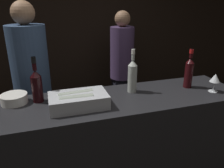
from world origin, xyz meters
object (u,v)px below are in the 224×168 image
Objects in this scene: ice_bin_with_bottles at (78,100)px; red_wine_bottle_tall at (189,72)px; bowl_white at (14,99)px; red_wine_bottle_black_foil at (37,84)px; person_blond_tee at (122,65)px; wine_glass at (215,79)px; white_wine_bottle at (132,75)px; person_in_hoodie at (33,85)px.

red_wine_bottle_tall is at bearing 5.86° from ice_bin_with_bottles.
bowl_white is 0.21m from red_wine_bottle_black_foil.
person_blond_tee is (1.11, 1.15, -0.25)m from red_wine_bottle_black_foil.
wine_glass is 0.22m from red_wine_bottle_tall.
bowl_white is at bearing -147.68° from person_blond_tee.
ice_bin_with_bottles is 1.19× the size of red_wine_bottle_black_foil.
white_wine_bottle is at bearing 162.68° from wine_glass.
person_blond_tee is (0.33, 1.18, -0.26)m from white_wine_bottle.
white_wine_bottle is 1.02m from person_in_hoodie.
red_wine_bottle_tall is at bearing -4.03° from bowl_white.
ice_bin_with_bottles is 2.14× the size of bowl_white.
red_wine_bottle_black_foil is 0.79m from white_wine_bottle.
wine_glass is 1.46m from person_blond_tee.
red_wine_bottle_black_foil reaches higher than wine_glass.
bowl_white is 1.50m from red_wine_bottle_tall.
person_in_hoodie reaches higher than bowl_white.
ice_bin_with_bottles is at bearing 30.15° from person_in_hoodie.
white_wine_bottle reaches higher than ice_bin_with_bottles.
person_blond_tee is (1.18, 0.65, -0.06)m from person_in_hoodie.
wine_glass is at bearing -17.32° from white_wine_bottle.
wine_glass is (1.18, -0.06, 0.07)m from ice_bin_with_bottles.
person_in_hoodie is (-0.06, 0.50, -0.18)m from red_wine_bottle_black_foil.
ice_bin_with_bottles is at bearing -24.43° from bowl_white.
bowl_white is 0.97m from white_wine_bottle.
bowl_white is 0.11× the size of person_in_hoodie.
ice_bin_with_bottles is 1.21× the size of red_wine_bottle_tall.
white_wine_bottle is at bearing 61.15° from person_in_hoodie.
red_wine_bottle_black_foil is 1.62m from person_blond_tee.
bowl_white is at bearing 170.75° from wine_glass.
red_wine_bottle_black_foil is at bearing -142.84° from person_blond_tee.
person_in_hoodie reaches higher than ice_bin_with_bottles.
ice_bin_with_bottles is 0.24× the size of person_in_hoodie.
red_wine_bottle_black_foil is (0.18, -0.02, 0.11)m from bowl_white.
white_wine_bottle is (-0.53, 0.05, 0.00)m from red_wine_bottle_tall.
white_wine_bottle is (-0.68, 0.21, 0.03)m from wine_glass.
person_in_hoodie is at bearing 117.15° from ice_bin_with_bottles.
person_in_hoodie is at bearing 154.21° from wine_glass.
wine_glass is 0.45× the size of red_wine_bottle_black_foil.
person_blond_tee is at bearing 41.04° from bowl_white.
ice_bin_with_bottles is at bearing -33.24° from red_wine_bottle_black_foil.
person_blond_tee is (-0.20, 1.23, -0.25)m from red_wine_bottle_tall.
person_in_hoodie is at bearing 97.38° from red_wine_bottle_black_foil.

